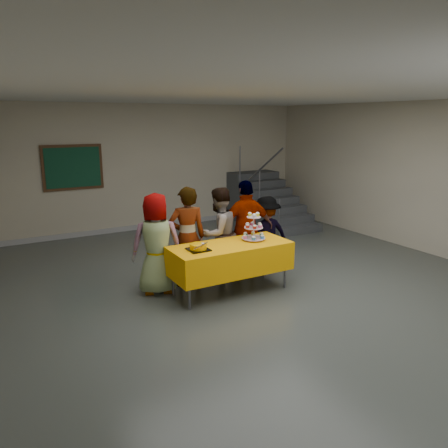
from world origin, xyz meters
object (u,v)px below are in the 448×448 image
object	(u,v)px
schoolchild_d	(246,229)
noticeboard	(73,167)
schoolchild_c	(219,234)
bear_cake	(198,246)
schoolchild_b	(187,237)
cupcake_stand	(254,229)
bake_table	(230,258)
schoolchild_e	(266,234)
schoolchild_a	(157,244)
staircase	(265,204)

from	to	relation	value
schoolchild_d	noticeboard	distance (m)	4.54
schoolchild_c	bear_cake	bearing A→B (deg)	28.13
bear_cake	schoolchild_c	distance (m)	0.98
schoolchild_c	schoolchild_d	size ratio (longest dim) A/B	0.94
schoolchild_d	schoolchild_b	bearing A→B (deg)	7.00
cupcake_stand	schoolchild_c	xyz separation A→B (m)	(-0.30, 0.59, -0.16)
bake_table	schoolchild_d	distance (m)	0.86
bake_table	schoolchild_e	distance (m)	1.24
schoolchild_b	schoolchild_e	distance (m)	1.55
schoolchild_a	schoolchild_e	world-z (taller)	schoolchild_a
schoolchild_b	staircase	xyz separation A→B (m)	(3.66, 3.11, -0.32)
schoolchild_a	schoolchild_b	bearing A→B (deg)	-157.72
schoolchild_b	staircase	bearing A→B (deg)	-125.13
bear_cake	staircase	bearing A→B (deg)	44.63
cupcake_stand	schoolchild_d	size ratio (longest dim) A/B	0.27
cupcake_stand	schoolchild_e	bearing A→B (deg)	40.54
bake_table	cupcake_stand	distance (m)	0.60
bear_cake	noticeboard	bearing A→B (deg)	100.37
bake_table	schoolchild_e	world-z (taller)	schoolchild_e
schoolchild_a	schoolchild_d	distance (m)	1.62
schoolchild_a	staircase	distance (m)	5.25
schoolchild_c	staircase	xyz separation A→B (m)	(3.05, 3.04, -0.29)
bear_cake	schoolchild_a	world-z (taller)	schoolchild_a
bear_cake	schoolchild_a	bearing A→B (deg)	127.65
cupcake_stand	schoolchild_a	size ratio (longest dim) A/B	0.28
schoolchild_c	bake_table	bearing A→B (deg)	61.89
cupcake_stand	schoolchild_c	distance (m)	0.68
bake_table	schoolchild_b	world-z (taller)	schoolchild_b
staircase	noticeboard	xyz separation A→B (m)	(-4.59, 0.84, 1.11)
staircase	bear_cake	bearing A→B (deg)	-135.37
bake_table	staircase	size ratio (longest dim) A/B	0.78
schoolchild_b	schoolchild_e	size ratio (longest dim) A/B	1.22
bake_table	staircase	distance (m)	4.88
bear_cake	staircase	distance (m)	5.29
bake_table	noticeboard	xyz separation A→B (m)	(-1.39, 4.52, 1.04)
bear_cake	schoolchild_b	distance (m)	0.61
bear_cake	schoolchild_a	size ratio (longest dim) A/B	0.23
schoolchild_a	bear_cake	bearing A→B (deg)	145.13
bake_table	schoolchild_a	bearing A→B (deg)	151.80
schoolchild_e	noticeboard	size ratio (longest dim) A/B	1.02
schoolchild_e	staircase	xyz separation A→B (m)	(2.11, 3.09, -0.18)
schoolchild_c	staircase	bearing A→B (deg)	-150.07
bake_table	cupcake_stand	size ratio (longest dim) A/B	4.22
bear_cake	noticeboard	world-z (taller)	noticeboard
bear_cake	schoolchild_d	distance (m)	1.31
bear_cake	schoolchild_a	distance (m)	0.71
schoolchild_c	schoolchild_d	xyz separation A→B (m)	(0.48, -0.11, 0.05)
staircase	bake_table	bearing A→B (deg)	-130.95
bake_table	schoolchild_c	xyz separation A→B (m)	(0.15, 0.64, 0.22)
noticeboard	schoolchild_b	bearing A→B (deg)	-76.64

